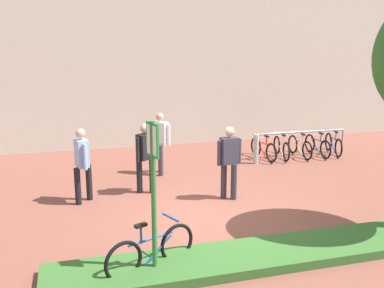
{
  "coord_description": "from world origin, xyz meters",
  "views": [
    {
      "loc": [
        -2.82,
        -8.42,
        3.57
      ],
      "look_at": [
        -0.1,
        1.18,
        1.27
      ],
      "focal_mm": 40.88,
      "sensor_mm": 36.0,
      "label": 1
    }
  ],
  "objects_px": {
    "parking_sign_post": "(153,177)",
    "person_suited_navy": "(145,154)",
    "person_casual_tan": "(160,139)",
    "bike_rack_cluster": "(299,146)",
    "bike_at_sign": "(151,251)",
    "bollard_steel": "(256,149)",
    "person_suited_dark": "(229,158)",
    "person_shirt_white": "(82,161)"
  },
  "relations": [
    {
      "from": "parking_sign_post",
      "to": "person_suited_navy",
      "type": "distance_m",
      "value": 4.0
    },
    {
      "from": "parking_sign_post",
      "to": "person_casual_tan",
      "type": "distance_m",
      "value": 5.57
    },
    {
      "from": "bike_rack_cluster",
      "to": "person_casual_tan",
      "type": "relative_size",
      "value": 1.87
    },
    {
      "from": "bike_at_sign",
      "to": "person_suited_navy",
      "type": "distance_m",
      "value": 3.86
    },
    {
      "from": "bollard_steel",
      "to": "person_suited_dark",
      "type": "height_order",
      "value": "person_suited_dark"
    },
    {
      "from": "person_casual_tan",
      "to": "person_suited_dark",
      "type": "bearing_deg",
      "value": -65.25
    },
    {
      "from": "parking_sign_post",
      "to": "person_suited_dark",
      "type": "distance_m",
      "value": 3.83
    },
    {
      "from": "person_shirt_white",
      "to": "bike_at_sign",
      "type": "bearing_deg",
      "value": -75.39
    },
    {
      "from": "person_suited_dark",
      "to": "parking_sign_post",
      "type": "bearing_deg",
      "value": -128.21
    },
    {
      "from": "parking_sign_post",
      "to": "bike_at_sign",
      "type": "height_order",
      "value": "parking_sign_post"
    },
    {
      "from": "bike_rack_cluster",
      "to": "person_suited_dark",
      "type": "xyz_separation_m",
      "value": [
        -3.59,
        -3.1,
        0.64
      ]
    },
    {
      "from": "person_suited_dark",
      "to": "person_casual_tan",
      "type": "distance_m",
      "value": 2.67
    },
    {
      "from": "parking_sign_post",
      "to": "person_suited_dark",
      "type": "height_order",
      "value": "parking_sign_post"
    },
    {
      "from": "person_suited_navy",
      "to": "bike_rack_cluster",
      "type": "bearing_deg",
      "value": 21.81
    },
    {
      "from": "parking_sign_post",
      "to": "person_shirt_white",
      "type": "height_order",
      "value": "parking_sign_post"
    },
    {
      "from": "person_suited_dark",
      "to": "bollard_steel",
      "type": "bearing_deg",
      "value": 54.9
    },
    {
      "from": "bike_rack_cluster",
      "to": "bollard_steel",
      "type": "relative_size",
      "value": 3.57
    },
    {
      "from": "bollard_steel",
      "to": "bike_at_sign",
      "type": "bearing_deg",
      "value": -127.69
    },
    {
      "from": "bike_at_sign",
      "to": "bike_rack_cluster",
      "type": "distance_m",
      "value": 8.4
    },
    {
      "from": "bike_rack_cluster",
      "to": "person_shirt_white",
      "type": "bearing_deg",
      "value": -160.73
    },
    {
      "from": "bollard_steel",
      "to": "person_shirt_white",
      "type": "bearing_deg",
      "value": -159.04
    },
    {
      "from": "bollard_steel",
      "to": "person_suited_dark",
      "type": "distance_m",
      "value": 3.31
    },
    {
      "from": "parking_sign_post",
      "to": "bollard_steel",
      "type": "height_order",
      "value": "parking_sign_post"
    },
    {
      "from": "bike_rack_cluster",
      "to": "bollard_steel",
      "type": "xyz_separation_m",
      "value": [
        -1.72,
        -0.43,
        0.1
      ]
    },
    {
      "from": "person_shirt_white",
      "to": "person_suited_dark",
      "type": "xyz_separation_m",
      "value": [
        3.28,
        -0.69,
        0.0
      ]
    },
    {
      "from": "parking_sign_post",
      "to": "person_suited_dark",
      "type": "relative_size",
      "value": 1.43
    },
    {
      "from": "parking_sign_post",
      "to": "bike_at_sign",
      "type": "relative_size",
      "value": 1.57
    },
    {
      "from": "bollard_steel",
      "to": "person_suited_dark",
      "type": "xyz_separation_m",
      "value": [
        -1.88,
        -2.67,
        0.53
      ]
    },
    {
      "from": "parking_sign_post",
      "to": "bike_rack_cluster",
      "type": "height_order",
      "value": "parking_sign_post"
    },
    {
      "from": "bike_rack_cluster",
      "to": "person_suited_dark",
      "type": "relative_size",
      "value": 1.87
    },
    {
      "from": "parking_sign_post",
      "to": "person_casual_tan",
      "type": "height_order",
      "value": "parking_sign_post"
    },
    {
      "from": "bike_at_sign",
      "to": "person_shirt_white",
      "type": "relative_size",
      "value": 0.91
    },
    {
      "from": "parking_sign_post",
      "to": "person_suited_navy",
      "type": "xyz_separation_m",
      "value": [
        0.54,
        3.91,
        -0.63
      ]
    },
    {
      "from": "person_suited_dark",
      "to": "person_casual_tan",
      "type": "height_order",
      "value": "same"
    },
    {
      "from": "bike_at_sign",
      "to": "person_shirt_white",
      "type": "height_order",
      "value": "person_shirt_white"
    },
    {
      "from": "person_suited_navy",
      "to": "person_casual_tan",
      "type": "relative_size",
      "value": 1.0
    },
    {
      "from": "person_shirt_white",
      "to": "person_casual_tan",
      "type": "distance_m",
      "value": 2.77
    },
    {
      "from": "person_casual_tan",
      "to": "bollard_steel",
      "type": "bearing_deg",
      "value": 4.63
    },
    {
      "from": "bike_at_sign",
      "to": "parking_sign_post",
      "type": "bearing_deg",
      "value": -80.06
    },
    {
      "from": "person_suited_navy",
      "to": "person_shirt_white",
      "type": "bearing_deg",
      "value": -170.57
    },
    {
      "from": "bollard_steel",
      "to": "person_casual_tan",
      "type": "xyz_separation_m",
      "value": [
        -2.99,
        -0.24,
        0.53
      ]
    },
    {
      "from": "person_casual_tan",
      "to": "parking_sign_post",
      "type": "bearing_deg",
      "value": -102.74
    }
  ]
}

